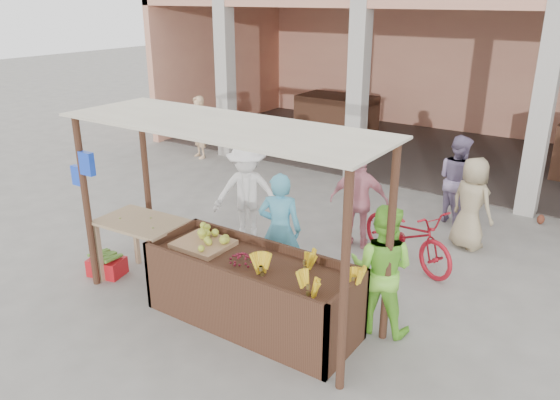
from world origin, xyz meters
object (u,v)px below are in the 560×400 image
Objects in this scene: side_table at (141,230)px; red_crate at (107,266)px; vendor_green at (382,266)px; motorcycle at (407,233)px; fruit_stall at (252,293)px; vendor_blue at (280,226)px.

side_table is 0.91m from red_crate.
motorcycle is at bearing -87.26° from vendor_green.
vendor_green is (1.32, 0.75, 0.43)m from fruit_stall.
vendor_blue is 1.03× the size of vendor_green.
vendor_blue is (2.17, 1.18, 0.73)m from red_crate.
fruit_stall is 1.12m from vendor_blue.
motorcycle is at bearing -152.74° from vendor_blue.
motorcycle is at bearing 24.94° from red_crate.
red_crate is at bearing 3.65° from vendor_blue.
vendor_blue is 0.92× the size of motorcycle.
fruit_stall is 2.70m from motorcycle.
red_crate is 0.28× the size of vendor_blue.
fruit_stall is 2.21× the size of side_table.
vendor_blue is 1.60m from vendor_green.
fruit_stall is 1.86m from side_table.
vendor_green is at bearing 10.37° from side_table.
red_crate is (-2.43, -0.19, -0.28)m from fruit_stall.
side_table is at bearing 0.89° from red_crate.
fruit_stall is 1.53× the size of vendor_blue.
vendor_blue reaches higher than fruit_stall.
vendor_blue is (-0.26, 0.99, 0.45)m from fruit_stall.
vendor_blue reaches higher than red_crate.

